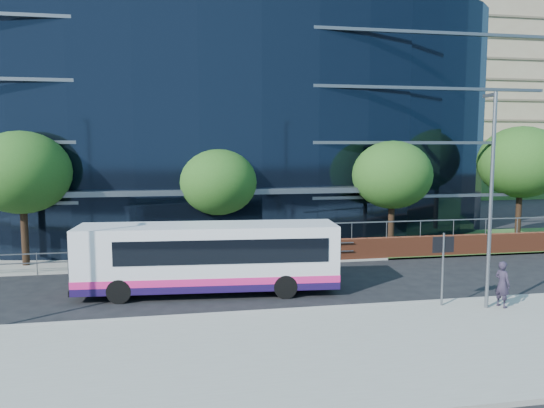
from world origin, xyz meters
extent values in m
plane|color=black|center=(0.00, 0.00, 0.00)|extent=(200.00, 200.00, 0.00)
cube|color=gray|center=(0.00, -5.00, 0.07)|extent=(80.00, 8.00, 0.15)
cube|color=gray|center=(0.00, -1.00, 0.08)|extent=(80.00, 0.25, 0.16)
cube|color=gold|center=(0.00, -0.80, 0.01)|extent=(80.00, 0.08, 0.01)
cube|color=gold|center=(0.00, -0.65, 0.01)|extent=(80.00, 0.08, 0.01)
cube|color=gray|center=(-6.00, 11.00, 0.05)|extent=(50.00, 8.00, 0.10)
cube|color=black|center=(-4.00, 24.00, 8.00)|extent=(38.00, 16.00, 16.00)
cube|color=#595E66|center=(-4.00, 9.50, 3.70)|extent=(22.00, 1.20, 0.30)
cube|color=slate|center=(-8.00, 7.00, 1.05)|extent=(24.00, 0.05, 0.05)
cube|color=slate|center=(-8.00, 7.00, 0.60)|extent=(24.00, 0.05, 0.05)
cylinder|color=slate|center=(-8.00, 7.00, 0.55)|extent=(0.04, 0.04, 1.10)
cube|color=#2D511E|center=(32.00, 56.00, 2.00)|extent=(60.00, 42.00, 4.00)
cube|color=#9B8467|center=(32.00, 58.00, 17.00)|extent=(50.00, 12.00, 26.00)
cylinder|color=slate|center=(4.50, -1.60, 1.55)|extent=(0.08, 0.08, 2.80)
cube|color=black|center=(4.50, -1.58, 2.50)|extent=(0.85, 0.06, 0.60)
cylinder|color=black|center=(-13.00, 9.00, 1.65)|extent=(0.36, 0.36, 3.30)
ellipsoid|color=#1A4413|center=(-13.00, 9.00, 4.88)|extent=(4.95, 4.95, 4.21)
cylinder|color=black|center=(-3.00, 9.50, 1.43)|extent=(0.36, 0.36, 2.86)
ellipsoid|color=#1A4413|center=(-3.00, 9.50, 4.23)|extent=(4.29, 4.29, 3.65)
cylinder|color=black|center=(7.00, 9.00, 1.54)|extent=(0.36, 0.36, 3.08)
ellipsoid|color=#1A4413|center=(7.00, 9.00, 4.55)|extent=(4.62, 4.62, 3.93)
cylinder|color=black|center=(16.00, 10.00, 1.76)|extent=(0.36, 0.36, 3.52)
ellipsoid|color=#1A4413|center=(16.00, 10.00, 5.20)|extent=(5.28, 5.28, 4.49)
cylinder|color=black|center=(24.00, 40.00, 1.54)|extent=(0.36, 0.36, 3.08)
ellipsoid|color=#1A4413|center=(24.00, 40.00, 4.55)|extent=(4.62, 4.62, 3.93)
cylinder|color=black|center=(40.00, 42.00, 1.43)|extent=(0.36, 0.36, 2.86)
ellipsoid|color=#1A4413|center=(40.00, 42.00, 4.23)|extent=(4.29, 4.29, 3.65)
cylinder|color=slate|center=(6.00, -2.20, 4.15)|extent=(0.14, 0.14, 8.00)
cube|color=slate|center=(6.00, -1.85, 8.05)|extent=(0.15, 0.70, 0.12)
cube|color=silver|center=(-4.08, 2.29, 1.64)|extent=(10.90, 3.30, 2.59)
cube|color=#1C0E3D|center=(-4.08, 2.29, 0.49)|extent=(10.93, 3.36, 0.29)
cube|color=#E32175|center=(-4.08, 2.29, 0.78)|extent=(10.93, 3.36, 0.29)
cube|color=black|center=(-3.50, 2.24, 2.00)|extent=(8.77, 3.18, 0.98)
cube|color=black|center=(-9.46, 2.73, 1.76)|extent=(0.25, 2.10, 1.51)
cube|color=black|center=(-9.47, 2.73, 2.66)|extent=(0.26, 2.00, 0.39)
cube|color=yellow|center=(-9.49, 2.97, 2.66)|extent=(0.13, 1.07, 0.21)
cube|color=black|center=(-9.46, 2.73, 0.44)|extent=(0.29, 2.34, 0.23)
cylinder|color=black|center=(-7.67, 1.48, 0.49)|extent=(1.00, 0.37, 0.98)
cylinder|color=black|center=(-1.06, 0.94, 0.49)|extent=(1.00, 0.37, 0.98)
imported|color=#282132|center=(6.63, -2.20, 1.03)|extent=(0.58, 0.73, 1.76)
camera|label=1|loc=(-5.54, -19.73, 6.20)|focal=35.00mm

